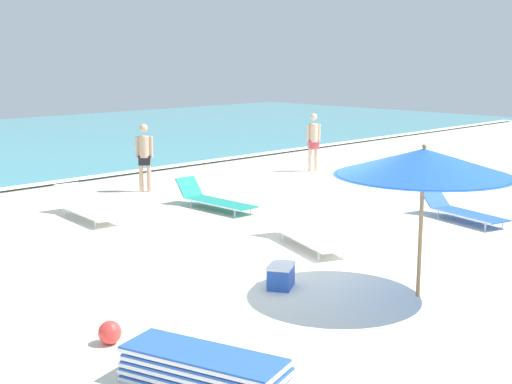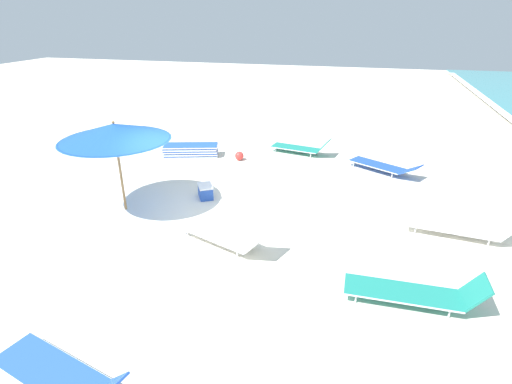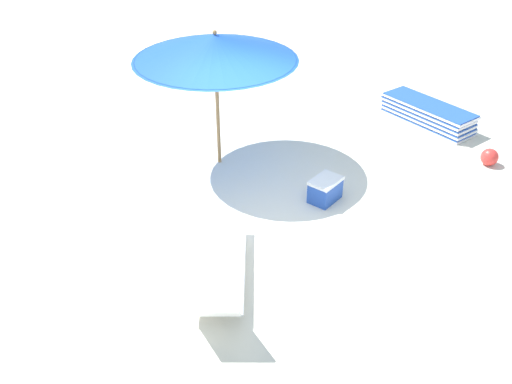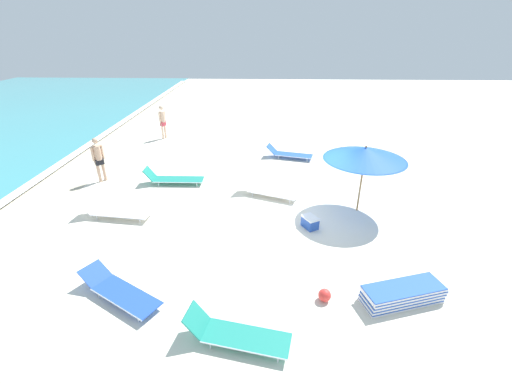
{
  "view_description": "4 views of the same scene",
  "coord_description": "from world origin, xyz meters",
  "px_view_note": "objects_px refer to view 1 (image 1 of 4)",
  "views": [
    {
      "loc": [
        -8.51,
        -7.29,
        3.5
      ],
      "look_at": [
        0.43,
        1.71,
        1.06
      ],
      "focal_mm": 50.0,
      "sensor_mm": 36.0,
      "label": 1
    },
    {
      "loc": [
        8.09,
        3.62,
        4.53
      ],
      "look_at": [
        0.26,
        1.54,
        0.86
      ],
      "focal_mm": 28.0,
      "sensor_mm": 36.0,
      "label": 2
    },
    {
      "loc": [
        2.66,
        6.3,
        4.81
      ],
      "look_at": [
        0.5,
        0.57,
        0.89
      ],
      "focal_mm": 40.0,
      "sensor_mm": 36.0,
      "label": 3
    },
    {
      "loc": [
        -9.86,
        1.18,
        5.62
      ],
      "look_at": [
        -0.05,
        1.53,
        0.77
      ],
      "focal_mm": 24.0,
      "sensor_mm": 36.0,
      "label": 4
    }
  ],
  "objects_px": {
    "sun_lounger_near_water_left": "(462,211)",
    "beach_ball": "(110,332)",
    "cooler_box": "(281,276)",
    "sun_lounger_near_water_right": "(87,209)",
    "lounger_stack": "(204,371)",
    "sun_lounger_beside_umbrella": "(214,200)",
    "beach_umbrella": "(424,163)",
    "sun_lounger_mid_beach_pair_a": "(307,235)",
    "beachgoer_shoreline_child": "(313,139)",
    "beachgoer_wading_adult": "(144,153)"
  },
  "relations": [
    {
      "from": "beach_umbrella",
      "to": "sun_lounger_beside_umbrella",
      "type": "relative_size",
      "value": 1.15
    },
    {
      "from": "beachgoer_wading_adult",
      "to": "beachgoer_shoreline_child",
      "type": "relative_size",
      "value": 1.0
    },
    {
      "from": "sun_lounger_near_water_left",
      "to": "beach_ball",
      "type": "relative_size",
      "value": 7.47
    },
    {
      "from": "sun_lounger_near_water_left",
      "to": "sun_lounger_near_water_right",
      "type": "relative_size",
      "value": 0.97
    },
    {
      "from": "sun_lounger_mid_beach_pair_a",
      "to": "beachgoer_wading_adult",
      "type": "bearing_deg",
      "value": 101.43
    },
    {
      "from": "beach_umbrella",
      "to": "lounger_stack",
      "type": "height_order",
      "value": "beach_umbrella"
    },
    {
      "from": "lounger_stack",
      "to": "sun_lounger_beside_umbrella",
      "type": "bearing_deg",
      "value": 31.21
    },
    {
      "from": "cooler_box",
      "to": "sun_lounger_near_water_right",
      "type": "bearing_deg",
      "value": 55.7
    },
    {
      "from": "beach_umbrella",
      "to": "beachgoer_shoreline_child",
      "type": "relative_size",
      "value": 1.46
    },
    {
      "from": "beach_umbrella",
      "to": "cooler_box",
      "type": "xyz_separation_m",
      "value": [
        -1.15,
        1.7,
        -1.81
      ]
    },
    {
      "from": "beachgoer_wading_adult",
      "to": "sun_lounger_near_water_right",
      "type": "bearing_deg",
      "value": -105.81
    },
    {
      "from": "sun_lounger_near_water_left",
      "to": "sun_lounger_mid_beach_pair_a",
      "type": "distance_m",
      "value": 4.04
    },
    {
      "from": "sun_lounger_mid_beach_pair_a",
      "to": "beachgoer_wading_adult",
      "type": "height_order",
      "value": "beachgoer_wading_adult"
    },
    {
      "from": "beach_umbrella",
      "to": "cooler_box",
      "type": "height_order",
      "value": "beach_umbrella"
    },
    {
      "from": "beach_umbrella",
      "to": "sun_lounger_beside_umbrella",
      "type": "distance_m",
      "value": 7.16
    },
    {
      "from": "beachgoer_shoreline_child",
      "to": "cooler_box",
      "type": "relative_size",
      "value": 2.9
    },
    {
      "from": "lounger_stack",
      "to": "beachgoer_shoreline_child",
      "type": "relative_size",
      "value": 1.12
    },
    {
      "from": "sun_lounger_beside_umbrella",
      "to": "beach_ball",
      "type": "height_order",
      "value": "sun_lounger_beside_umbrella"
    },
    {
      "from": "lounger_stack",
      "to": "beach_ball",
      "type": "xyz_separation_m",
      "value": [
        -0.04,
        1.73,
        -0.06
      ]
    },
    {
      "from": "beach_ball",
      "to": "sun_lounger_near_water_left",
      "type": "bearing_deg",
      "value": 2.12
    },
    {
      "from": "sun_lounger_near_water_left",
      "to": "beachgoer_wading_adult",
      "type": "bearing_deg",
      "value": 124.91
    },
    {
      "from": "sun_lounger_mid_beach_pair_a",
      "to": "beach_ball",
      "type": "bearing_deg",
      "value": -144.9
    },
    {
      "from": "sun_lounger_mid_beach_pair_a",
      "to": "cooler_box",
      "type": "relative_size",
      "value": 3.65
    },
    {
      "from": "sun_lounger_beside_umbrella",
      "to": "sun_lounger_mid_beach_pair_a",
      "type": "bearing_deg",
      "value": -104.85
    },
    {
      "from": "sun_lounger_near_water_left",
      "to": "cooler_box",
      "type": "height_order",
      "value": "sun_lounger_near_water_left"
    },
    {
      "from": "lounger_stack",
      "to": "sun_lounger_mid_beach_pair_a",
      "type": "xyz_separation_m",
      "value": [
        5.14,
        3.04,
        0.01
      ]
    },
    {
      "from": "sun_lounger_near_water_left",
      "to": "beach_ball",
      "type": "bearing_deg",
      "value": -163.7
    },
    {
      "from": "sun_lounger_beside_umbrella",
      "to": "sun_lounger_mid_beach_pair_a",
      "type": "xyz_separation_m",
      "value": [
        -0.94,
        -3.67,
        -0.0
      ]
    },
    {
      "from": "sun_lounger_mid_beach_pair_a",
      "to": "sun_lounger_near_water_right",
      "type": "bearing_deg",
      "value": 129.81
    },
    {
      "from": "sun_lounger_near_water_left",
      "to": "beach_ball",
      "type": "xyz_separation_m",
      "value": [
        -9.09,
        -0.34,
        -0.07
      ]
    },
    {
      "from": "sun_lounger_beside_umbrella",
      "to": "sun_lounger_near_water_left",
      "type": "distance_m",
      "value": 5.52
    },
    {
      "from": "sun_lounger_near_water_left",
      "to": "cooler_box",
      "type": "bearing_deg",
      "value": -162.65
    },
    {
      "from": "lounger_stack",
      "to": "sun_lounger_near_water_right",
      "type": "relative_size",
      "value": 0.87
    },
    {
      "from": "lounger_stack",
      "to": "cooler_box",
      "type": "distance_m",
      "value": 3.5
    },
    {
      "from": "beach_ball",
      "to": "beachgoer_shoreline_child",
      "type": "bearing_deg",
      "value": 30.26
    },
    {
      "from": "sun_lounger_near_water_right",
      "to": "beachgoer_shoreline_child",
      "type": "bearing_deg",
      "value": 11.69
    },
    {
      "from": "lounger_stack",
      "to": "sun_lounger_mid_beach_pair_a",
      "type": "bearing_deg",
      "value": 14.03
    },
    {
      "from": "beach_umbrella",
      "to": "sun_lounger_near_water_right",
      "type": "xyz_separation_m",
      "value": [
        -0.73,
        7.89,
        -1.77
      ]
    },
    {
      "from": "lounger_stack",
      "to": "sun_lounger_near_water_right",
      "type": "xyz_separation_m",
      "value": [
        3.46,
        7.93,
        0.01
      ]
    },
    {
      "from": "beach_umbrella",
      "to": "lounger_stack",
      "type": "distance_m",
      "value": 4.55
    },
    {
      "from": "beachgoer_shoreline_child",
      "to": "lounger_stack",
      "type": "bearing_deg",
      "value": -118.19
    },
    {
      "from": "sun_lounger_near_water_left",
      "to": "sun_lounger_near_water_right",
      "type": "xyz_separation_m",
      "value": [
        -5.6,
        5.86,
        0.0
      ]
    },
    {
      "from": "beach_ball",
      "to": "beachgoer_wading_adult",
      "type": "bearing_deg",
      "value": 51.41
    },
    {
      "from": "sun_lounger_beside_umbrella",
      "to": "beach_ball",
      "type": "xyz_separation_m",
      "value": [
        -6.11,
        -4.98,
        -0.07
      ]
    },
    {
      "from": "sun_lounger_near_water_left",
      "to": "beachgoer_wading_adult",
      "type": "relative_size",
      "value": 1.24
    },
    {
      "from": "beach_umbrella",
      "to": "sun_lounger_mid_beach_pair_a",
      "type": "height_order",
      "value": "beach_umbrella"
    },
    {
      "from": "sun_lounger_mid_beach_pair_a",
      "to": "beachgoer_shoreline_child",
      "type": "height_order",
      "value": "beachgoer_shoreline_child"
    },
    {
      "from": "lounger_stack",
      "to": "beachgoer_wading_adult",
      "type": "relative_size",
      "value": 1.12
    },
    {
      "from": "sun_lounger_beside_umbrella",
      "to": "sun_lounger_near_water_right",
      "type": "distance_m",
      "value": 2.89
    },
    {
      "from": "lounger_stack",
      "to": "sun_lounger_beside_umbrella",
      "type": "height_order",
      "value": "sun_lounger_beside_umbrella"
    }
  ]
}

